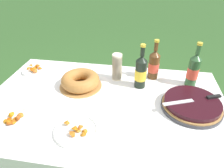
% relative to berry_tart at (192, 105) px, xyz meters
% --- Properties ---
extents(garden_table, '(1.53, 0.98, 0.71)m').
position_rel_berry_tart_xyz_m(garden_table, '(-0.54, -0.02, -0.10)').
color(garden_table, brown).
rests_on(garden_table, ground_plane).
extents(tablecloth, '(1.54, 0.99, 0.10)m').
position_rel_berry_tart_xyz_m(tablecloth, '(-0.54, -0.02, -0.04)').
color(tablecloth, white).
rests_on(tablecloth, garden_table).
extents(berry_tart, '(0.36, 0.36, 0.06)m').
position_rel_berry_tart_xyz_m(berry_tart, '(0.00, 0.00, 0.00)').
color(berry_tart, '#38383D').
rests_on(berry_tart, tablecloth).
extents(serving_knife, '(0.36, 0.16, 0.01)m').
position_rel_berry_tart_xyz_m(serving_knife, '(0.03, 0.01, 0.04)').
color(serving_knife, silver).
rests_on(serving_knife, berry_tart).
extents(bundt_cake, '(0.30, 0.30, 0.09)m').
position_rel_berry_tart_xyz_m(bundt_cake, '(-0.74, 0.13, 0.02)').
color(bundt_cake, '#B78447').
rests_on(bundt_cake, tablecloth).
extents(cup_stack, '(0.07, 0.07, 0.20)m').
position_rel_berry_tart_xyz_m(cup_stack, '(-0.50, 0.27, 0.07)').
color(cup_stack, beige).
rests_on(cup_stack, tablecloth).
extents(cider_bottle_green, '(0.08, 0.08, 0.32)m').
position_rel_berry_tart_xyz_m(cider_bottle_green, '(0.03, 0.27, 0.09)').
color(cider_bottle_green, '#2D562D').
rests_on(cider_bottle_green, tablecloth).
extents(cider_bottle_amber, '(0.08, 0.08, 0.30)m').
position_rel_berry_tart_xyz_m(cider_bottle_amber, '(-0.23, 0.33, 0.08)').
color(cider_bottle_amber, brown).
rests_on(cider_bottle_amber, tablecloth).
extents(juice_bottle_red, '(0.08, 0.08, 0.32)m').
position_rel_berry_tart_xyz_m(juice_bottle_red, '(-0.32, 0.19, 0.09)').
color(juice_bottle_red, black).
rests_on(juice_bottle_red, tablecloth).
extents(snack_plate_near, '(0.21, 0.21, 0.06)m').
position_rel_berry_tart_xyz_m(snack_plate_near, '(-1.16, 0.28, -0.01)').
color(snack_plate_near, white).
rests_on(snack_plate_near, tablecloth).
extents(snack_plate_left, '(0.24, 0.24, 0.06)m').
position_rel_berry_tart_xyz_m(snack_plate_left, '(-0.63, -0.30, -0.02)').
color(snack_plate_left, white).
rests_on(snack_plate_left, tablecloth).
extents(snack_plate_right, '(0.21, 0.21, 0.06)m').
position_rel_berry_tart_xyz_m(snack_plate_right, '(-1.00, -0.29, -0.02)').
color(snack_plate_right, white).
rests_on(snack_plate_right, tablecloth).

